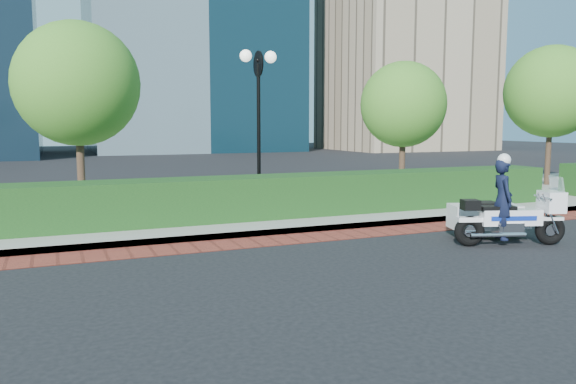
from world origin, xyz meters
name	(u,v)px	position (x,y,z in m)	size (l,w,h in m)	color
ground	(304,256)	(0.00, 0.00, 0.00)	(120.00, 120.00, 0.00)	black
brick_strip	(274,240)	(0.00, 1.50, 0.01)	(60.00, 1.00, 0.01)	maroon
sidewalk	(216,208)	(0.00, 6.00, 0.07)	(60.00, 8.00, 0.15)	gray
hedge_main	(242,198)	(0.00, 3.60, 0.65)	(18.00, 1.20, 1.00)	black
lamppost	(259,104)	(1.00, 5.20, 2.96)	(1.02, 0.70, 4.21)	black
tree_b	(77,84)	(-3.50, 6.50, 3.43)	(3.20, 3.20, 4.89)	#332319
tree_c	(403,105)	(6.50, 6.50, 3.05)	(2.80, 2.80, 4.30)	#332319
tree_d	(552,92)	(13.00, 6.50, 3.61)	(3.40, 3.40, 5.16)	#332319
tower_right	(406,4)	(28.00, 38.00, 14.00)	(14.00, 12.00, 28.00)	gray
police_motorcycle	(499,212)	(4.16, -0.41, 0.63)	(2.21, 1.95, 1.84)	black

